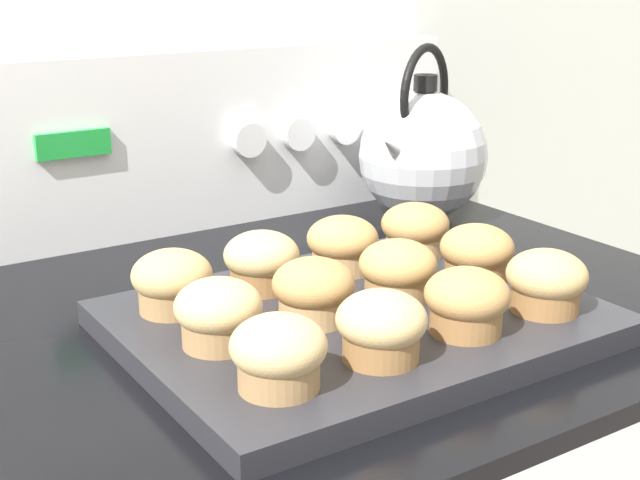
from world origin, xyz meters
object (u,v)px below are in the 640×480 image
at_px(muffin_r1_c2, 398,270).
at_px(tea_kettle, 422,153).
at_px(muffin_r1_c0, 219,313).
at_px(muffin_pan, 358,321).
at_px(muffin_r2_c3, 415,230).
at_px(muffin_r0_c3, 546,281).
at_px(muffin_r2_c0, 172,281).
at_px(muffin_r1_c1, 313,291).
at_px(muffin_r2_c1, 262,261).
at_px(muffin_r0_c1, 381,327).
at_px(muffin_r0_c2, 467,302).
at_px(muffin_r1_c3, 477,253).
at_px(muffin_r0_c0, 278,353).
at_px(muffin_r2_c2, 342,244).

xyz_separation_m(muffin_r1_c2, tea_kettle, (0.24, 0.25, 0.04)).
bearing_deg(muffin_r1_c0, tea_kettle, 31.48).
xyz_separation_m(muffin_pan, tea_kettle, (0.28, 0.26, 0.07)).
bearing_deg(tea_kettle, muffin_r2_c3, -131.04).
relative_size(muffin_r0_c3, muffin_r1_c2, 1.00).
bearing_deg(muffin_r2_c0, muffin_r2_c3, 0.88).
distance_m(muffin_r1_c0, muffin_r1_c1, 0.09).
relative_size(muffin_r2_c1, tea_kettle, 0.32).
distance_m(muffin_r1_c1, tea_kettle, 0.42).
height_order(muffin_r2_c0, tea_kettle, tea_kettle).
bearing_deg(muffin_r2_c3, muffin_r0_c1, -134.62).
bearing_deg(muffin_r2_c3, muffin_r2_c1, 179.79).
relative_size(muffin_r0_c2, muffin_r1_c3, 1.00).
relative_size(muffin_r0_c2, muffin_r2_c0, 1.00).
bearing_deg(muffin_r0_c3, muffin_r1_c0, 161.52).
height_order(muffin_pan, muffin_r1_c3, muffin_r1_c3).
relative_size(muffin_r1_c2, muffin_r2_c1, 1.00).
relative_size(muffin_pan, muffin_r1_c1, 5.68).
relative_size(muffin_r0_c3, muffin_r2_c1, 1.00).
xyz_separation_m(muffin_r0_c1, muffin_r2_c0, (-0.09, 0.18, 0.00)).
bearing_deg(muffin_r2_c3, muffin_r1_c1, -153.69).
bearing_deg(muffin_r0_c3, muffin_r0_c0, 179.93).
bearing_deg(muffin_pan, muffin_r2_c0, 147.13).
xyz_separation_m(muffin_r0_c2, muffin_r1_c2, (-0.00, 0.09, 0.00)).
height_order(muffin_r1_c0, muffin_r2_c1, same).
bearing_deg(muffin_r2_c0, muffin_r2_c1, 3.03).
xyz_separation_m(muffin_r0_c2, muffin_r2_c3, (0.09, 0.18, 0.00)).
bearing_deg(muffin_r1_c0, muffin_r2_c3, 18.53).
relative_size(muffin_r1_c1, muffin_r1_c2, 1.00).
bearing_deg(muffin_r1_c1, muffin_r0_c3, -26.80).
height_order(muffin_r0_c1, muffin_r1_c3, same).
bearing_deg(muffin_r1_c0, muffin_r2_c2, 26.87).
bearing_deg(muffin_r2_c2, muffin_r2_c0, -178.34).
xyz_separation_m(muffin_r1_c0, muffin_r1_c2, (0.18, 0.00, 0.00)).
bearing_deg(tea_kettle, muffin_r2_c0, -158.15).
xyz_separation_m(muffin_r0_c0, muffin_r0_c3, (0.27, -0.00, 0.00)).
height_order(muffin_r1_c0, muffin_r2_c3, same).
height_order(muffin_r1_c0, muffin_r1_c3, same).
distance_m(muffin_r0_c2, muffin_r2_c3, 0.20).
relative_size(muffin_r1_c2, muffin_r2_c2, 1.00).
height_order(muffin_r1_c1, muffin_r2_c1, same).
height_order(muffin_r1_c0, tea_kettle, tea_kettle).
height_order(muffin_r0_c1, muffin_r2_c3, same).
bearing_deg(muffin_r2_c2, muffin_r0_c2, -90.35).
bearing_deg(muffin_pan, muffin_r1_c2, 3.47).
relative_size(muffin_r1_c1, muffin_r2_c1, 1.00).
bearing_deg(muffin_r0_c2, muffin_r0_c0, -179.43).
bearing_deg(muffin_r0_c1, muffin_r1_c2, 46.63).
bearing_deg(muffin_r1_c1, muffin_r0_c2, -44.40).
distance_m(muffin_r0_c2, muffin_r1_c2, 0.09).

